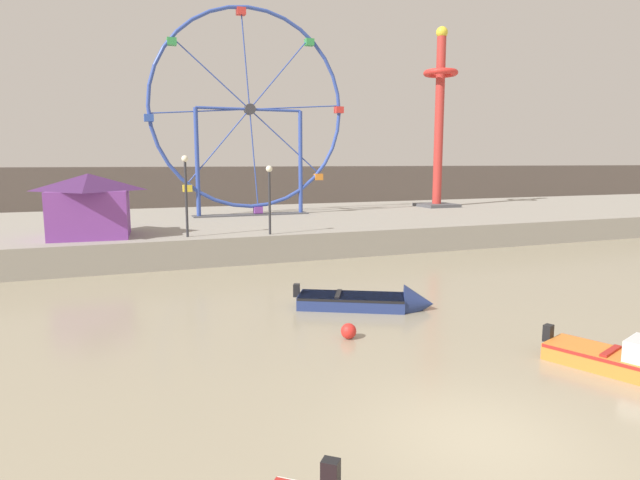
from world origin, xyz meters
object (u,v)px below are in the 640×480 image
at_px(motorboat_navy_blue, 377,302).
at_px(drop_tower_red_tower, 439,118).
at_px(ferris_wheel_blue_frame, 250,113).
at_px(carnival_booth_purple_stall, 90,204).
at_px(mooring_buoy_orange, 349,331).
at_px(promenade_lamp_near, 269,189).
at_px(promenade_lamp_far, 186,184).

distance_m(motorboat_navy_blue, drop_tower_red_tower, 27.38).
distance_m(ferris_wheel_blue_frame, carnival_booth_purple_stall, 13.24).
bearing_deg(carnival_booth_purple_stall, mooring_buoy_orange, -60.29).
height_order(promenade_lamp_near, promenade_lamp_far, promenade_lamp_far).
relative_size(ferris_wheel_blue_frame, carnival_booth_purple_stall, 3.28).
relative_size(ferris_wheel_blue_frame, promenade_lamp_far, 3.48).
relative_size(ferris_wheel_blue_frame, mooring_buoy_orange, 30.48).
bearing_deg(promenade_lamp_far, carnival_booth_purple_stall, 157.65).
height_order(ferris_wheel_blue_frame, drop_tower_red_tower, drop_tower_red_tower).
xyz_separation_m(drop_tower_red_tower, carnival_booth_purple_stall, (-25.10, -8.87, -5.33)).
bearing_deg(drop_tower_red_tower, motorboat_navy_blue, -127.40).
distance_m(drop_tower_red_tower, carnival_booth_purple_stall, 27.15).
relative_size(promenade_lamp_far, mooring_buoy_orange, 8.76).
relative_size(carnival_booth_purple_stall, promenade_lamp_far, 1.06).
bearing_deg(drop_tower_red_tower, ferris_wheel_blue_frame, -174.69).
xyz_separation_m(promenade_lamp_far, mooring_buoy_orange, (2.78, -12.67, -3.67)).
height_order(motorboat_navy_blue, promenade_lamp_near, promenade_lamp_near).
bearing_deg(promenade_lamp_near, drop_tower_red_tower, 33.43).
bearing_deg(promenade_lamp_near, mooring_buoy_orange, -95.40).
bearing_deg(carnival_booth_purple_stall, promenade_lamp_far, -18.72).
distance_m(carnival_booth_purple_stall, promenade_lamp_near, 8.55).
bearing_deg(ferris_wheel_blue_frame, mooring_buoy_orange, -96.78).
xyz_separation_m(drop_tower_red_tower, promenade_lamp_far, (-20.82, -10.63, -4.37)).
height_order(motorboat_navy_blue, drop_tower_red_tower, drop_tower_red_tower).
relative_size(drop_tower_red_tower, promenade_lamp_near, 4.08).
height_order(motorboat_navy_blue, carnival_booth_purple_stall, carnival_booth_purple_stall).
xyz_separation_m(motorboat_navy_blue, promenade_lamp_far, (-4.93, 10.16, 3.65)).
xyz_separation_m(motorboat_navy_blue, promenade_lamp_near, (-1.00, 9.64, 3.37)).
xyz_separation_m(ferris_wheel_blue_frame, promenade_lamp_near, (-1.45, -9.72, -4.49)).
bearing_deg(mooring_buoy_orange, drop_tower_red_tower, 52.24).
distance_m(motorboat_navy_blue, promenade_lamp_near, 10.26).
bearing_deg(drop_tower_red_tower, carnival_booth_purple_stall, -160.54).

